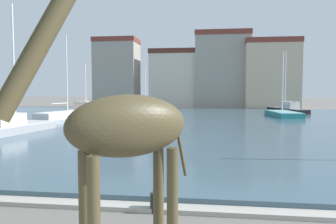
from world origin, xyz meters
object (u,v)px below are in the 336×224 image
Objects in this scene: giraffe_statue at (119,133)px; sailboat_teal at (281,115)px; sailboat_black at (285,110)px; sailboat_green at (145,108)px; sailboat_grey at (16,128)px; mooring_bollard at (155,203)px; sailboat_orange at (86,110)px; sailboat_white at (69,115)px.

sailboat_teal reaches higher than giraffe_statue.
giraffe_statue is 40.46m from sailboat_black.
sailboat_teal is 1.01× the size of sailboat_green.
sailboat_teal is 0.83× the size of sailboat_grey.
sailboat_teal is 14.45× the size of mooring_bollard.
sailboat_green is at bearing 101.04° from giraffe_statue.
sailboat_black is at bearing 74.86° from sailboat_teal.
sailboat_green is (-16.59, 7.77, 0.17)m from sailboat_teal.
mooring_bollard is (14.21, -31.03, -0.30)m from sailboat_orange.
giraffe_statue is at bearing -53.36° from sailboat_grey.
sailboat_teal is (23.22, -2.79, -0.13)m from sailboat_orange.
sailboat_white reaches higher than mooring_bollard.
sailboat_grey is (-3.93, -23.90, -0.05)m from sailboat_green.
giraffe_statue is at bearing -67.47° from sailboat_orange.
sailboat_orange is 0.90× the size of sailboat_green.
sailboat_green is at bearing 65.41° from sailboat_white.
sailboat_grey is at bearing -141.84° from sailboat_teal.
sailboat_teal is 18.32m from sailboat_green.
sailboat_black is (10.81, 38.94, -1.89)m from giraffe_statue.
sailboat_teal is at bearing -25.11° from sailboat_green.
sailboat_grey is 16.72m from mooring_bollard.
sailboat_grey is 1.01× the size of sailboat_white.
sailboat_green is 0.83× the size of sailboat_white.
sailboat_orange is 12.78× the size of mooring_bollard.
sailboat_orange is at bearing 114.60° from mooring_bollard.
sailboat_orange is 23.39m from sailboat_teal.
sailboat_white is at bearing 115.90° from giraffe_statue.
sailboat_green is 0.81× the size of sailboat_black.
sailboat_white is at bearing -81.69° from sailboat_orange.
sailboat_black is at bearing -1.92° from sailboat_green.
mooring_bollard is (-9.01, -28.25, -0.17)m from sailboat_teal.
sailboat_teal is at bearing 72.31° from mooring_bollard.
sailboat_orange is 0.72× the size of sailboat_black.
giraffe_statue is at bearing -105.60° from sailboat_teal.
mooring_bollard is at bearing 92.14° from giraffe_statue.
sailboat_white reaches higher than sailboat_black.
giraffe_statue is 19.61m from sailboat_grey.
sailboat_teal is 0.82× the size of sailboat_black.
sailboat_orange is 0.74× the size of sailboat_white.
sailboat_green is 0.82× the size of sailboat_grey.
sailboat_black is at bearing 74.49° from giraffe_statue.
sailboat_grey reaches higher than sailboat_green.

